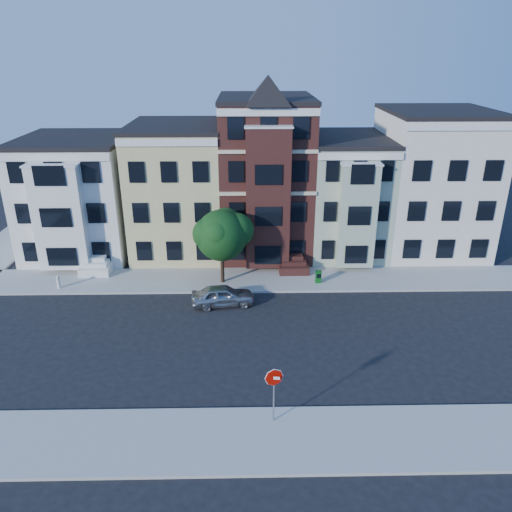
{
  "coord_description": "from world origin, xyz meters",
  "views": [
    {
      "loc": [
        -1.54,
        -24.75,
        15.75
      ],
      "look_at": [
        -0.99,
        2.65,
        4.2
      ],
      "focal_mm": 35.0,
      "sensor_mm": 36.0,
      "label": 1
    }
  ],
  "objects_px": {
    "parked_car": "(223,296)",
    "fire_hydrant": "(59,283)",
    "street_tree": "(222,239)",
    "stop_sign": "(274,392)",
    "newspaper_box": "(318,277)"
  },
  "relations": [
    {
      "from": "street_tree",
      "to": "stop_sign",
      "type": "relative_size",
      "value": 2.1
    },
    {
      "from": "street_tree",
      "to": "fire_hydrant",
      "type": "relative_size",
      "value": 8.87
    },
    {
      "from": "street_tree",
      "to": "fire_hydrant",
      "type": "distance_m",
      "value": 11.8
    },
    {
      "from": "street_tree",
      "to": "newspaper_box",
      "type": "distance_m",
      "value": 7.41
    },
    {
      "from": "street_tree",
      "to": "stop_sign",
      "type": "height_order",
      "value": "street_tree"
    },
    {
      "from": "parked_car",
      "to": "fire_hydrant",
      "type": "distance_m",
      "value": 11.81
    },
    {
      "from": "parked_car",
      "to": "fire_hydrant",
      "type": "relative_size",
      "value": 5.48
    },
    {
      "from": "street_tree",
      "to": "newspaper_box",
      "type": "xyz_separation_m",
      "value": [
        6.84,
        -0.27,
        -2.85
      ]
    },
    {
      "from": "street_tree",
      "to": "stop_sign",
      "type": "bearing_deg",
      "value": -78.72
    },
    {
      "from": "newspaper_box",
      "to": "fire_hydrant",
      "type": "distance_m",
      "value": 18.25
    },
    {
      "from": "parked_car",
      "to": "street_tree",
      "type": "bearing_deg",
      "value": -4.96
    },
    {
      "from": "street_tree",
      "to": "parked_car",
      "type": "relative_size",
      "value": 1.62
    },
    {
      "from": "newspaper_box",
      "to": "fire_hydrant",
      "type": "bearing_deg",
      "value": -177.62
    },
    {
      "from": "street_tree",
      "to": "stop_sign",
      "type": "distance_m",
      "value": 14.87
    },
    {
      "from": "stop_sign",
      "to": "street_tree",
      "type": "bearing_deg",
      "value": 109.23
    }
  ]
}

